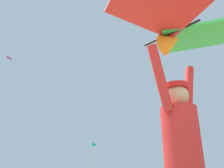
% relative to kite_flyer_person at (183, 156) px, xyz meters
% --- Properties ---
extents(kite_flyer_person, '(0.80, 0.42, 1.92)m').
position_rel_kite_flyer_person_xyz_m(kite_flyer_person, '(0.00, 0.00, 0.00)').
color(kite_flyer_person, '#424751').
rests_on(kite_flyer_person, ground).
extents(held_stunt_kite, '(1.76, 1.14, 0.40)m').
position_rel_kite_flyer_person_xyz_m(held_stunt_kite, '(0.02, -0.07, 1.31)').
color(held_stunt_kite, black).
extents(distant_kite_purple_high_left, '(0.75, 0.79, 0.36)m').
position_rel_kite_flyer_person_xyz_m(distant_kite_purple_high_left, '(-0.88, 23.44, 11.55)').
color(distant_kite_purple_high_left, purple).
extents(marker_flag, '(0.30, 0.24, 2.07)m').
position_rel_kite_flyer_person_xyz_m(marker_flag, '(2.92, 8.40, 0.85)').
color(marker_flag, silver).
rests_on(marker_flag, ground).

